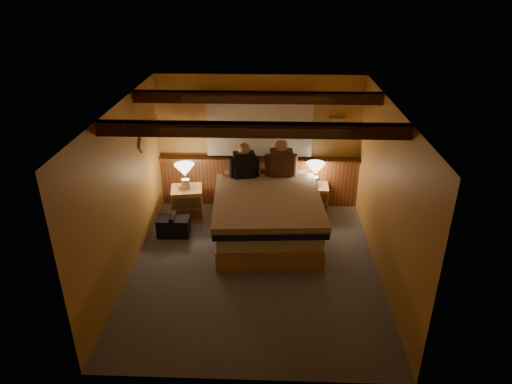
# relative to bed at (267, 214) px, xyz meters

# --- Properties ---
(floor) EXTENTS (4.20, 4.20, 0.00)m
(floor) POSITION_rel_bed_xyz_m (-0.17, -0.90, -0.38)
(floor) COLOR slate
(floor) RESTS_ON ground
(ceiling) EXTENTS (4.20, 4.20, 0.00)m
(ceiling) POSITION_rel_bed_xyz_m (-0.17, -0.90, 2.02)
(ceiling) COLOR tan
(ceiling) RESTS_ON wall_back
(wall_back) EXTENTS (3.60, 0.00, 3.60)m
(wall_back) POSITION_rel_bed_xyz_m (-0.17, 1.20, 0.82)
(wall_back) COLOR #D89B4D
(wall_back) RESTS_ON floor
(wall_left) EXTENTS (0.00, 4.20, 4.20)m
(wall_left) POSITION_rel_bed_xyz_m (-1.97, -0.90, 0.82)
(wall_left) COLOR #D89B4D
(wall_left) RESTS_ON floor
(wall_right) EXTENTS (0.00, 4.20, 4.20)m
(wall_right) POSITION_rel_bed_xyz_m (1.63, -0.90, 0.82)
(wall_right) COLOR #D89B4D
(wall_right) RESTS_ON floor
(wall_front) EXTENTS (3.60, 0.00, 3.60)m
(wall_front) POSITION_rel_bed_xyz_m (-0.17, -3.00, 0.82)
(wall_front) COLOR #D89B4D
(wall_front) RESTS_ON floor
(wainscot) EXTENTS (3.60, 0.23, 0.94)m
(wainscot) POSITION_rel_bed_xyz_m (-0.17, 1.13, 0.10)
(wainscot) COLOR brown
(wainscot) RESTS_ON wall_back
(curtain_window) EXTENTS (2.18, 0.09, 1.11)m
(curtain_window) POSITION_rel_bed_xyz_m (-0.17, 1.13, 1.14)
(curtain_window) COLOR #422210
(curtain_window) RESTS_ON wall_back
(ceiling_beams) EXTENTS (3.60, 1.65, 0.16)m
(ceiling_beams) POSITION_rel_bed_xyz_m (-0.17, -0.75, 1.93)
(ceiling_beams) COLOR #422210
(ceiling_beams) RESTS_ON ceiling
(coat_rail) EXTENTS (0.05, 0.55, 0.24)m
(coat_rail) POSITION_rel_bed_xyz_m (-1.88, 0.67, 1.28)
(coat_rail) COLOR silver
(coat_rail) RESTS_ON wall_left
(framed_print) EXTENTS (0.30, 0.04, 0.25)m
(framed_print) POSITION_rel_bed_xyz_m (1.18, 1.17, 1.17)
(framed_print) COLOR #A37851
(framed_print) RESTS_ON wall_back
(bed) EXTENTS (1.80, 2.26, 0.74)m
(bed) POSITION_rel_bed_xyz_m (0.00, 0.00, 0.00)
(bed) COLOR tan
(bed) RESTS_ON floor
(nightstand_left) EXTENTS (0.59, 0.55, 0.58)m
(nightstand_left) POSITION_rel_bed_xyz_m (-1.41, 0.53, -0.10)
(nightstand_left) COLOR tan
(nightstand_left) RESTS_ON floor
(nightstand_right) EXTENTS (0.48, 0.44, 0.52)m
(nightstand_right) POSITION_rel_bed_xyz_m (0.84, 0.86, -0.13)
(nightstand_right) COLOR tan
(nightstand_right) RESTS_ON floor
(lamp_left) EXTENTS (0.34, 0.34, 0.45)m
(lamp_left) POSITION_rel_bed_xyz_m (-1.41, 0.54, 0.51)
(lamp_left) COLOR silver
(lamp_left) RESTS_ON nightstand_left
(lamp_right) EXTENTS (0.33, 0.33, 0.43)m
(lamp_right) POSITION_rel_bed_xyz_m (0.83, 0.87, 0.43)
(lamp_right) COLOR silver
(lamp_right) RESTS_ON nightstand_right
(person_left) EXTENTS (0.52, 0.28, 0.65)m
(person_left) POSITION_rel_bed_xyz_m (-0.41, 0.71, 0.61)
(person_left) COLOR black
(person_left) RESTS_ON bed
(person_right) EXTENTS (0.56, 0.23, 0.68)m
(person_right) POSITION_rel_bed_xyz_m (0.22, 0.80, 0.62)
(person_right) COLOR #472B1C
(person_right) RESTS_ON bed
(duffel_bag) EXTENTS (0.53, 0.33, 0.38)m
(duffel_bag) POSITION_rel_bed_xyz_m (-1.54, -0.05, -0.22)
(duffel_bag) COLOR black
(duffel_bag) RESTS_ON floor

